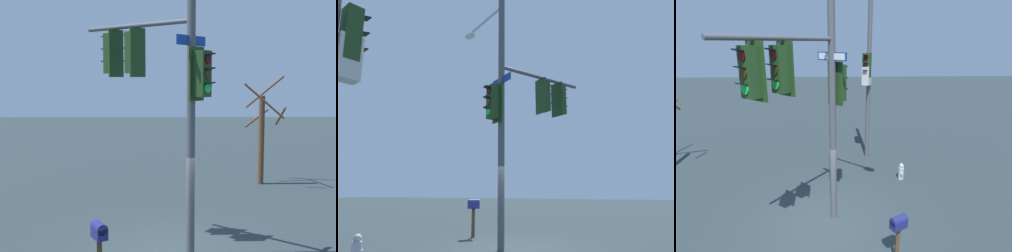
{
  "view_description": "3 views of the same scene",
  "coord_description": "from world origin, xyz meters",
  "views": [
    {
      "loc": [
        0.26,
        11.41,
        4.47
      ],
      "look_at": [
        0.1,
        -0.13,
        3.24
      ],
      "focal_mm": 49.06,
      "sensor_mm": 36.0,
      "label": 1
    },
    {
      "loc": [
        -9.49,
        -2.4,
        1.87
      ],
      "look_at": [
        -0.2,
        0.15,
        3.84
      ],
      "focal_mm": 31.85,
      "sensor_mm": 36.0,
      "label": 2
    },
    {
      "loc": [
        7.51,
        0.25,
        5.73
      ],
      "look_at": [
        -0.11,
        0.57,
        3.36
      ],
      "focal_mm": 28.81,
      "sensor_mm": 36.0,
      "label": 3
    }
  ],
  "objects": [
    {
      "name": "bare_tree_behind_pole",
      "position": [
        -3.94,
        -7.52,
        2.14
      ],
      "size": [
        1.94,
        1.97,
        4.55
      ],
      "color": "brown",
      "rests_on": "ground"
    },
    {
      "name": "mailbox",
      "position": [
        1.59,
        1.94,
        1.11
      ],
      "size": [
        0.42,
        0.5,
        1.41
      ],
      "rotation": [
        0.0,
        0.0,
        0.5
      ],
      "color": "#4C3823",
      "rests_on": "ground"
    },
    {
      "name": "main_signal_pole_assembly",
      "position": [
        0.23,
        -0.15,
        4.94
      ],
      "size": [
        3.39,
        4.47,
        8.57
      ],
      "rotation": [
        0.0,
        0.0,
        5.59
      ],
      "color": "#4C4F54",
      "rests_on": "ground"
    },
    {
      "name": "ground_plane",
      "position": [
        0.0,
        0.0,
        0.0
      ],
      "size": [
        80.0,
        80.0,
        0.0
      ],
      "primitive_type": "plane",
      "color": "#2B373A"
    }
  ]
}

